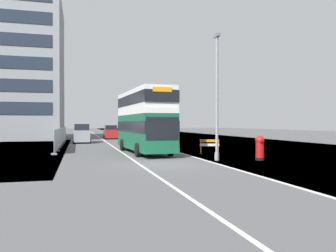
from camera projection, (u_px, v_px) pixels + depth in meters
name	position (u px, v px, depth m)	size (l,w,h in m)	color
ground	(168.00, 164.00, 20.24)	(140.00, 280.00, 0.10)	#4C4C4F
double_decker_bus	(144.00, 120.00, 27.29)	(3.15, 10.32, 5.03)	#145638
lamppost_foreground	(217.00, 101.00, 21.63)	(0.29, 0.70, 8.16)	gray
red_pillar_postbox	(260.00, 147.00, 21.83)	(0.60, 0.60, 1.60)	black
roadworks_barrier	(209.00, 145.00, 26.22)	(1.55, 0.83, 1.14)	orange
construction_site_fence	(62.00, 137.00, 37.10)	(0.44, 24.00, 1.95)	#A8AAAD
car_oncoming_near	(82.00, 134.00, 41.16)	(2.08, 4.52, 2.32)	gray
car_receding_mid	(111.00, 132.00, 51.54)	(2.08, 4.05, 2.10)	maroon
bare_tree_far_verge_near	(34.00, 125.00, 47.77)	(2.46, 2.40, 4.93)	#4C3D2D
bare_tree_far_verge_mid	(39.00, 125.00, 67.92)	(2.28, 2.80, 4.16)	#4C3D2D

